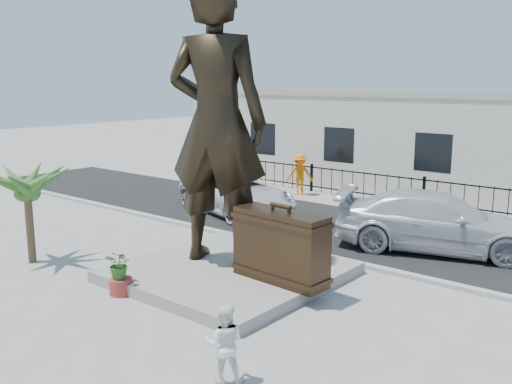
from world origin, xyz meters
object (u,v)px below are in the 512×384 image
statue (217,123)px  car_white (237,193)px  tourist (225,344)px  suitcase (280,246)px

statue → car_white: size_ratio=1.32×
statue → tourist: 6.81m
suitcase → car_white: (-6.48, 5.76, -0.38)m
suitcase → tourist: 4.43m
statue → tourist: size_ratio=5.32×
car_white → statue: bearing=-125.4°
statue → car_white: (-4.18, 5.51, -3.25)m
suitcase → tourist: bearing=-61.7°
statue → suitcase: (2.31, -0.25, -2.87)m
tourist → car_white: car_white is taller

